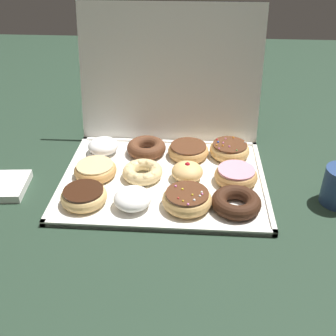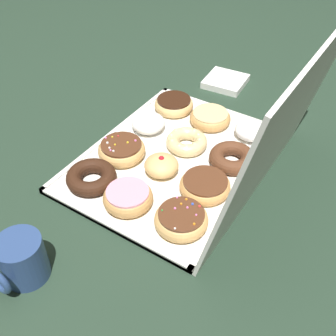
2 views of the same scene
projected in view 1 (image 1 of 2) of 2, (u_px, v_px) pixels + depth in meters
ground_plane at (164, 181)px, 1.08m from camera, size 3.00×3.00×0.00m
donut_box at (164, 179)px, 1.07m from camera, size 0.54×0.41×0.01m
box_lid_open at (170, 76)px, 1.18m from camera, size 0.54×0.09×0.41m
chocolate_frosted_donut_0 at (84, 196)px, 0.97m from camera, size 0.11×0.11×0.04m
powdered_filled_donut_1 at (133, 199)px, 0.96m from camera, size 0.09×0.09×0.05m
sprinkle_donut_2 at (187, 199)px, 0.96m from camera, size 0.12×0.12×0.04m
chocolate_cake_ring_donut_3 at (236, 202)px, 0.95m from camera, size 0.12×0.12×0.04m
glazed_ring_donut_4 at (95, 170)px, 1.07m from camera, size 0.11×0.11×0.04m
cruller_donut_5 at (142, 172)px, 1.06m from camera, size 0.11×0.11×0.04m
jelly_filled_donut_6 at (187, 171)px, 1.06m from camera, size 0.08×0.08×0.05m
pink_frosted_donut_7 at (236, 175)px, 1.05m from camera, size 0.11×0.11×0.04m
powdered_filled_donut_8 at (103, 146)px, 1.17m from camera, size 0.09×0.09×0.04m
chocolate_cake_ring_donut_9 at (146, 148)px, 1.17m from camera, size 0.11×0.11×0.04m
chocolate_frosted_donut_10 at (188, 150)px, 1.16m from camera, size 0.12×0.12×0.04m
sprinkle_donut_11 at (230, 150)px, 1.16m from camera, size 0.12×0.12×0.04m
napkin_stack at (2, 186)px, 1.04m from camera, size 0.13×0.13×0.02m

